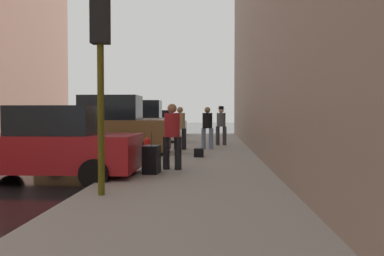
{
  "coord_description": "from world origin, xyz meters",
  "views": [
    {
      "loc": [
        6.5,
        -10.53,
        1.63
      ],
      "look_at": [
        5.75,
        4.55,
        1.09
      ],
      "focal_mm": 40.0,
      "sensor_mm": 36.0,
      "label": 1
    }
  ],
  "objects_px": {
    "parked_red_hatchback": "(50,146)",
    "duffel_bag": "(199,153)",
    "pedestrian_in_tan_coat": "(180,126)",
    "parked_white_van": "(137,124)",
    "pedestrian_in_red_jacket": "(172,133)",
    "traffic_light": "(101,49)",
    "rolling_suitcase": "(152,159)",
    "pedestrian_with_beanie": "(221,124)",
    "fire_hydrant": "(147,149)",
    "pedestrian_in_jeans": "(207,126)",
    "parked_bronze_suv": "(107,129)",
    "parked_gray_coupe": "(154,125)"
  },
  "relations": [
    {
      "from": "fire_hydrant",
      "to": "pedestrian_with_beanie",
      "type": "distance_m",
      "value": 6.73
    },
    {
      "from": "fire_hydrant",
      "to": "traffic_light",
      "type": "height_order",
      "value": "traffic_light"
    },
    {
      "from": "parked_bronze_suv",
      "to": "pedestrian_in_jeans",
      "type": "xyz_separation_m",
      "value": [
        3.62,
        2.05,
        0.07
      ]
    },
    {
      "from": "pedestrian_with_beanie",
      "to": "rolling_suitcase",
      "type": "bearing_deg",
      "value": -101.48
    },
    {
      "from": "parked_white_van",
      "to": "pedestrian_with_beanie",
      "type": "xyz_separation_m",
      "value": [
        4.22,
        -2.07,
        0.1
      ]
    },
    {
      "from": "fire_hydrant",
      "to": "pedestrian_with_beanie",
      "type": "relative_size",
      "value": 0.4
    },
    {
      "from": "traffic_light",
      "to": "pedestrian_in_tan_coat",
      "type": "xyz_separation_m",
      "value": [
        0.68,
        9.47,
        -1.65
      ]
    },
    {
      "from": "traffic_light",
      "to": "rolling_suitcase",
      "type": "relative_size",
      "value": 3.46
    },
    {
      "from": "pedestrian_in_jeans",
      "to": "parked_white_van",
      "type": "bearing_deg",
      "value": 131.06
    },
    {
      "from": "pedestrian_in_jeans",
      "to": "fire_hydrant",
      "type": "bearing_deg",
      "value": -113.61
    },
    {
      "from": "parked_bronze_suv",
      "to": "parked_gray_coupe",
      "type": "relative_size",
      "value": 1.09
    },
    {
      "from": "duffel_bag",
      "to": "parked_white_van",
      "type": "bearing_deg",
      "value": 114.98
    },
    {
      "from": "traffic_light",
      "to": "pedestrian_with_beanie",
      "type": "height_order",
      "value": "traffic_light"
    },
    {
      "from": "parked_red_hatchback",
      "to": "pedestrian_in_jeans",
      "type": "xyz_separation_m",
      "value": [
        3.62,
        7.47,
        0.26
      ]
    },
    {
      "from": "parked_white_van",
      "to": "fire_hydrant",
      "type": "height_order",
      "value": "parked_white_van"
    },
    {
      "from": "rolling_suitcase",
      "to": "duffel_bag",
      "type": "xyz_separation_m",
      "value": [
        1.02,
        3.97,
        -0.2
      ]
    },
    {
      "from": "parked_bronze_suv",
      "to": "duffel_bag",
      "type": "relative_size",
      "value": 10.5
    },
    {
      "from": "parked_bronze_suv",
      "to": "pedestrian_in_jeans",
      "type": "bearing_deg",
      "value": 29.58
    },
    {
      "from": "pedestrian_with_beanie",
      "to": "parked_white_van",
      "type": "bearing_deg",
      "value": 153.88
    },
    {
      "from": "parked_white_van",
      "to": "pedestrian_in_red_jacket",
      "type": "height_order",
      "value": "parked_white_van"
    },
    {
      "from": "pedestrian_in_jeans",
      "to": "rolling_suitcase",
      "type": "height_order",
      "value": "pedestrian_in_jeans"
    },
    {
      "from": "fire_hydrant",
      "to": "duffel_bag",
      "type": "bearing_deg",
      "value": 33.95
    },
    {
      "from": "parked_white_van",
      "to": "pedestrian_in_jeans",
      "type": "xyz_separation_m",
      "value": [
        3.62,
        -4.16,
        0.07
      ]
    },
    {
      "from": "pedestrian_in_tan_coat",
      "to": "duffel_bag",
      "type": "xyz_separation_m",
      "value": [
        0.85,
        -2.74,
        -0.81
      ]
    },
    {
      "from": "parked_gray_coupe",
      "to": "pedestrian_in_jeans",
      "type": "bearing_deg",
      "value": -70.83
    },
    {
      "from": "pedestrian_with_beanie",
      "to": "rolling_suitcase",
      "type": "relative_size",
      "value": 1.71
    },
    {
      "from": "parked_bronze_suv",
      "to": "pedestrian_in_jeans",
      "type": "relative_size",
      "value": 2.7
    },
    {
      "from": "fire_hydrant",
      "to": "rolling_suitcase",
      "type": "height_order",
      "value": "rolling_suitcase"
    },
    {
      "from": "parked_red_hatchback",
      "to": "pedestrian_in_tan_coat",
      "type": "bearing_deg",
      "value": 70.42
    },
    {
      "from": "fire_hydrant",
      "to": "pedestrian_in_red_jacket",
      "type": "distance_m",
      "value": 2.48
    },
    {
      "from": "parked_bronze_suv",
      "to": "pedestrian_in_tan_coat",
      "type": "bearing_deg",
      "value": 33.82
    },
    {
      "from": "parked_red_hatchback",
      "to": "pedestrian_with_beanie",
      "type": "height_order",
      "value": "pedestrian_with_beanie"
    },
    {
      "from": "parked_bronze_suv",
      "to": "pedestrian_in_red_jacket",
      "type": "height_order",
      "value": "parked_bronze_suv"
    },
    {
      "from": "parked_red_hatchback",
      "to": "fire_hydrant",
      "type": "xyz_separation_m",
      "value": [
        1.8,
        3.32,
        -0.35
      ]
    },
    {
      "from": "pedestrian_in_jeans",
      "to": "pedestrian_with_beanie",
      "type": "height_order",
      "value": "pedestrian_with_beanie"
    },
    {
      "from": "parked_red_hatchback",
      "to": "pedestrian_in_tan_coat",
      "type": "relative_size",
      "value": 2.46
    },
    {
      "from": "pedestrian_in_red_jacket",
      "to": "pedestrian_with_beanie",
      "type": "relative_size",
      "value": 0.96
    },
    {
      "from": "pedestrian_in_jeans",
      "to": "pedestrian_with_beanie",
      "type": "xyz_separation_m",
      "value": [
        0.6,
        2.09,
        0.03
      ]
    },
    {
      "from": "parked_gray_coupe",
      "to": "pedestrian_with_beanie",
      "type": "height_order",
      "value": "pedestrian_with_beanie"
    },
    {
      "from": "pedestrian_in_red_jacket",
      "to": "pedestrian_in_tan_coat",
      "type": "height_order",
      "value": "same"
    },
    {
      "from": "parked_bronze_suv",
      "to": "traffic_light",
      "type": "bearing_deg",
      "value": -76.59
    },
    {
      "from": "parked_gray_coupe",
      "to": "fire_hydrant",
      "type": "xyz_separation_m",
      "value": [
        1.8,
        -14.57,
        -0.35
      ]
    },
    {
      "from": "parked_red_hatchback",
      "to": "duffel_bag",
      "type": "relative_size",
      "value": 9.57
    },
    {
      "from": "traffic_light",
      "to": "pedestrian_in_jeans",
      "type": "xyz_separation_m",
      "value": [
        1.77,
        9.83,
        -1.65
      ]
    },
    {
      "from": "parked_gray_coupe",
      "to": "pedestrian_in_tan_coat",
      "type": "height_order",
      "value": "pedestrian_in_tan_coat"
    },
    {
      "from": "parked_white_van",
      "to": "duffel_bag",
      "type": "relative_size",
      "value": 10.56
    },
    {
      "from": "parked_gray_coupe",
      "to": "traffic_light",
      "type": "xyz_separation_m",
      "value": [
        1.85,
        -20.24,
        1.91
      ]
    },
    {
      "from": "fire_hydrant",
      "to": "pedestrian_in_tan_coat",
      "type": "bearing_deg",
      "value": 79.15
    },
    {
      "from": "parked_bronze_suv",
      "to": "pedestrian_with_beanie",
      "type": "xyz_separation_m",
      "value": [
        4.22,
        4.14,
        0.1
      ]
    },
    {
      "from": "parked_red_hatchback",
      "to": "pedestrian_in_jeans",
      "type": "bearing_deg",
      "value": 64.16
    }
  ]
}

